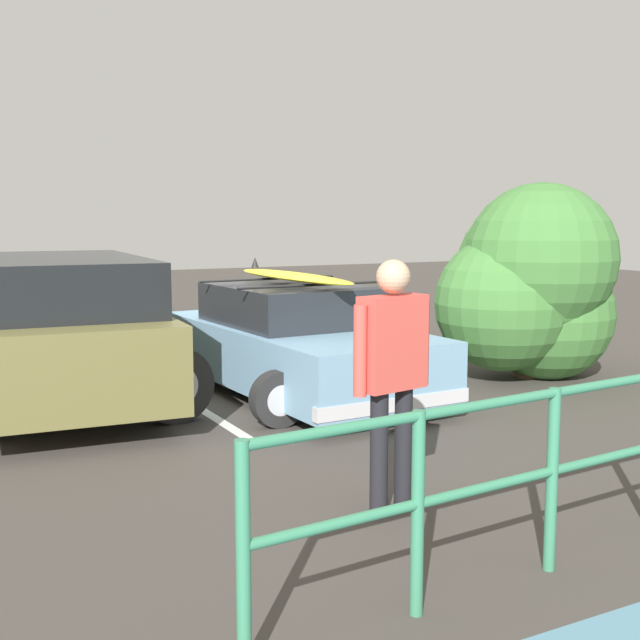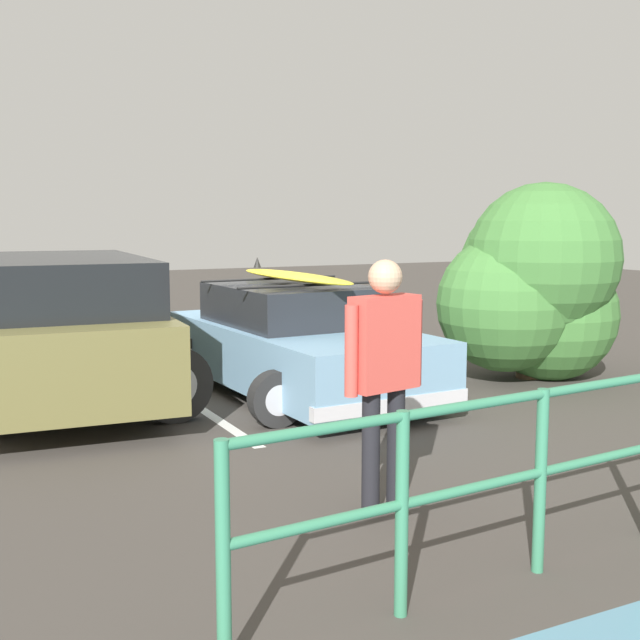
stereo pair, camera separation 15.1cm
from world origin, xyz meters
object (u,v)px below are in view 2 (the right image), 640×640
at_px(sedan_car, 296,342).
at_px(person_bystander, 384,362).
at_px(suv_car, 62,327).
at_px(bush_near_left, 533,283).

distance_m(sedan_car, person_bystander, 3.99).
height_order(suv_car, person_bystander, person_bystander).
bearing_deg(suv_car, person_bystander, 108.15).
xyz_separation_m(sedan_car, suv_car, (2.57, -0.68, 0.25)).
bearing_deg(suv_car, sedan_car, 165.21).
relative_size(suv_car, person_bystander, 2.52).
bearing_deg(person_bystander, sedan_car, -106.16).
distance_m(sedan_car, bush_near_left, 3.23).
bearing_deg(sedan_car, suv_car, -14.79).
relative_size(sedan_car, person_bystander, 2.32).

